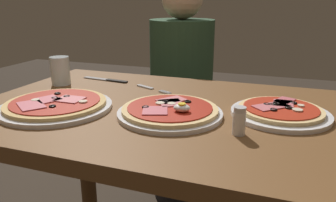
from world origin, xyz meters
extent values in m
cube|color=brown|center=(0.00, 0.00, 0.76)|extent=(1.11, 0.73, 0.04)
cylinder|color=#4A3018|center=(-0.50, 0.31, 0.37)|extent=(0.07, 0.07, 0.74)
cylinder|color=white|center=(0.04, -0.06, 0.78)|extent=(0.28, 0.28, 0.01)
cylinder|color=#E5C17F|center=(0.04, -0.06, 0.79)|extent=(0.26, 0.26, 0.01)
cylinder|color=#A82314|center=(0.04, -0.06, 0.80)|extent=(0.23, 0.23, 0.00)
torus|color=black|center=(0.08, -0.01, 0.80)|extent=(0.02, 0.02, 0.00)
torus|color=black|center=(-0.02, -0.09, 0.80)|extent=(0.02, 0.02, 0.00)
torus|color=black|center=(0.02, -0.03, 0.80)|extent=(0.02, 0.02, 0.00)
cube|color=#C65B66|center=(0.02, -0.11, 0.80)|extent=(0.08, 0.08, 0.00)
cube|color=#D16B70|center=(0.03, -0.03, 0.80)|extent=(0.09, 0.09, 0.00)
cube|color=#D16B70|center=(0.03, -0.01, 0.80)|extent=(0.09, 0.09, 0.00)
cylinder|color=beige|center=(0.01, -0.05, 0.80)|extent=(0.03, 0.03, 0.00)
cylinder|color=beige|center=(0.04, -0.04, 0.80)|extent=(0.02, 0.02, 0.00)
ellipsoid|color=white|center=(0.08, -0.09, 0.81)|extent=(0.04, 0.03, 0.02)
cylinder|color=yellow|center=(0.08, -0.09, 0.82)|extent=(0.02, 0.02, 0.00)
cylinder|color=white|center=(0.32, 0.03, 0.78)|extent=(0.26, 0.26, 0.01)
cylinder|color=#E5C17F|center=(0.32, 0.03, 0.79)|extent=(0.22, 0.22, 0.01)
cylinder|color=#B72D19|center=(0.32, 0.03, 0.80)|extent=(0.19, 0.19, 0.00)
torus|color=black|center=(0.31, 0.05, 0.80)|extent=(0.02, 0.02, 0.00)
torus|color=black|center=(0.34, 0.03, 0.80)|extent=(0.02, 0.02, 0.00)
torus|color=black|center=(0.35, 0.08, 0.80)|extent=(0.02, 0.02, 0.00)
torus|color=black|center=(0.30, 0.00, 0.80)|extent=(0.02, 0.02, 0.00)
torus|color=black|center=(0.28, 0.04, 0.80)|extent=(0.02, 0.02, 0.00)
torus|color=black|center=(0.30, 0.04, 0.80)|extent=(0.02, 0.02, 0.00)
cube|color=#C65B66|center=(0.33, 0.10, 0.80)|extent=(0.06, 0.07, 0.00)
cube|color=#D16B70|center=(0.33, 0.07, 0.80)|extent=(0.05, 0.06, 0.00)
cube|color=#D16B70|center=(0.30, 0.03, 0.80)|extent=(0.10, 0.10, 0.00)
cylinder|color=beige|center=(0.37, 0.06, 0.80)|extent=(0.02, 0.02, 0.00)
cylinder|color=beige|center=(0.36, 0.02, 0.80)|extent=(0.03, 0.03, 0.00)
cylinder|color=white|center=(-0.28, -0.12, 0.78)|extent=(0.31, 0.31, 0.01)
cylinder|color=#DBB26B|center=(-0.28, -0.12, 0.79)|extent=(0.28, 0.28, 0.01)
cylinder|color=#A82314|center=(-0.28, -0.12, 0.80)|extent=(0.25, 0.25, 0.00)
torus|color=black|center=(-0.30, -0.10, 0.80)|extent=(0.02, 0.02, 0.00)
torus|color=black|center=(-0.32, -0.06, 0.80)|extent=(0.02, 0.02, 0.00)
torus|color=black|center=(-0.25, -0.17, 0.80)|extent=(0.02, 0.02, 0.00)
torus|color=black|center=(-0.27, -0.08, 0.80)|extent=(0.02, 0.02, 0.00)
cube|color=#C65B66|center=(-0.31, -0.18, 0.80)|extent=(0.11, 0.10, 0.00)
cube|color=#D16B70|center=(-0.25, -0.10, 0.80)|extent=(0.08, 0.06, 0.00)
cube|color=#C65B66|center=(-0.31, -0.12, 0.80)|extent=(0.09, 0.08, 0.00)
cylinder|color=beige|center=(-0.34, -0.14, 0.80)|extent=(0.02, 0.02, 0.00)
cylinder|color=beige|center=(-0.20, -0.11, 0.80)|extent=(0.02, 0.02, 0.00)
cylinder|color=silver|center=(-0.45, 0.12, 0.83)|extent=(0.07, 0.07, 0.10)
cylinder|color=silver|center=(-0.45, 0.12, 0.81)|extent=(0.06, 0.06, 0.06)
cube|color=silver|center=(-0.14, 0.18, 0.78)|extent=(0.07, 0.04, 0.00)
cube|color=silver|center=(-0.05, 0.13, 0.78)|extent=(0.04, 0.02, 0.00)
cube|color=silver|center=(-0.05, 0.14, 0.78)|extent=(0.04, 0.02, 0.00)
cube|color=silver|center=(-0.05, 0.14, 0.78)|extent=(0.04, 0.02, 0.00)
cube|color=silver|center=(-0.04, 0.15, 0.78)|extent=(0.04, 0.02, 0.00)
cube|color=silver|center=(-0.37, 0.23, 0.78)|extent=(0.11, 0.03, 0.00)
cube|color=black|center=(-0.27, 0.22, 0.78)|extent=(0.09, 0.03, 0.01)
cylinder|color=white|center=(0.23, -0.13, 0.80)|extent=(0.03, 0.03, 0.05)
cylinder|color=silver|center=(0.23, -0.13, 0.84)|extent=(0.03, 0.03, 0.01)
cylinder|color=black|center=(-0.17, 0.72, 0.23)|extent=(0.29, 0.29, 0.46)
cylinder|color=#2D4C33|center=(-0.17, 0.72, 0.72)|extent=(0.32, 0.32, 0.52)
camera|label=1|loc=(0.31, -0.84, 1.08)|focal=34.88mm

